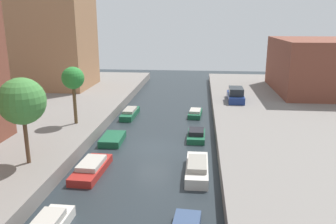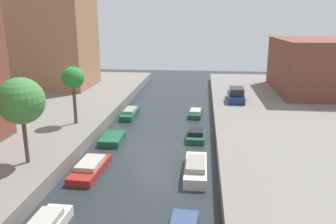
% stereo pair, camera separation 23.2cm
% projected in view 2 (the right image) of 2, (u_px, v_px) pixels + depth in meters
% --- Properties ---
extents(ground_plane, '(84.00, 84.00, 0.00)m').
position_uv_depth(ground_plane, '(153.00, 148.00, 27.06)').
color(ground_plane, '#232B30').
extents(apartment_tower_far, '(10.00, 8.54, 21.98)m').
position_uv_depth(apartment_tower_far, '(49.00, 1.00, 43.48)').
color(apartment_tower_far, '#9E704C').
rests_on(apartment_tower_far, quay_left).
extents(low_block_right, '(10.00, 13.43, 6.48)m').
position_uv_depth(low_block_right, '(319.00, 66.00, 42.15)').
color(low_block_right, brown).
rests_on(low_block_right, quay_right).
extents(street_tree_1, '(2.89, 2.89, 5.49)m').
position_uv_depth(street_tree_1, '(21.00, 101.00, 20.83)').
color(street_tree_1, brown).
rests_on(street_tree_1, quay_left).
extents(street_tree_2, '(1.91, 1.91, 4.98)m').
position_uv_depth(street_tree_2, '(73.00, 79.00, 29.04)').
color(street_tree_2, brown).
rests_on(street_tree_2, quay_left).
extents(parked_car, '(1.79, 4.49, 1.54)m').
position_uv_depth(parked_car, '(236.00, 95.00, 37.99)').
color(parked_car, navy).
rests_on(parked_car, quay_right).
extents(moored_boat_left_2, '(1.78, 4.40, 0.82)m').
position_uv_depth(moored_boat_left_2, '(90.00, 168.00, 22.61)').
color(moored_boat_left_2, maroon).
rests_on(moored_boat_left_2, ground_plane).
extents(moored_boat_left_3, '(1.73, 3.08, 0.54)m').
position_uv_depth(moored_boat_left_3, '(112.00, 139.00, 28.27)').
color(moored_boat_left_3, '#195638').
rests_on(moored_boat_left_3, ground_plane).
extents(moored_boat_left_4, '(1.33, 4.41, 0.83)m').
position_uv_depth(moored_boat_left_4, '(130.00, 113.00, 35.66)').
color(moored_boat_left_4, '#195638').
rests_on(moored_boat_left_4, ground_plane).
extents(moored_boat_right_2, '(1.44, 4.52, 1.02)m').
position_uv_depth(moored_boat_right_2, '(196.00, 169.00, 22.27)').
color(moored_boat_right_2, beige).
rests_on(moored_boat_right_2, ground_plane).
extents(moored_boat_right_3, '(1.51, 3.03, 0.84)m').
position_uv_depth(moored_boat_right_3, '(196.00, 135.00, 28.90)').
color(moored_boat_right_3, '#195638').
rests_on(moored_boat_right_3, ground_plane).
extents(moored_boat_right_4, '(1.50, 3.26, 0.73)m').
position_uv_depth(moored_boat_right_4, '(195.00, 113.00, 35.80)').
color(moored_boat_right_4, '#195638').
rests_on(moored_boat_right_4, ground_plane).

